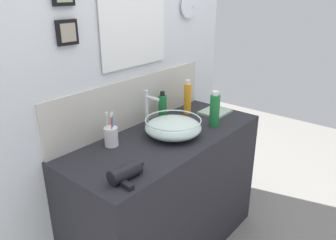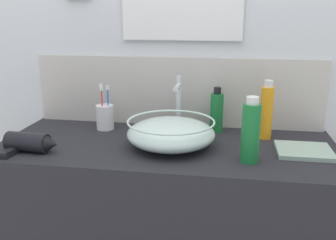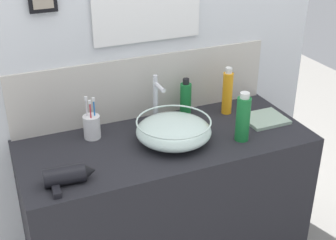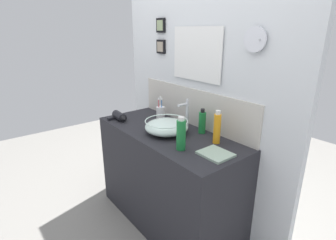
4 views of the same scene
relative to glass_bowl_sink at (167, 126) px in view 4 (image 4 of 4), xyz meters
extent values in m
plane|color=gray|center=(-0.02, 0.03, -0.91)|extent=(6.00, 6.00, 0.00)
cube|color=#232328|center=(-0.02, 0.03, -0.48)|extent=(1.33, 0.56, 0.86)
cube|color=silver|center=(-0.02, 0.34, 0.35)|extent=(1.88, 0.06, 2.53)
cube|color=beige|center=(-0.02, 0.30, 0.10)|extent=(1.30, 0.02, 0.31)
cube|color=white|center=(0.00, 0.30, 0.53)|extent=(0.46, 0.01, 0.35)
cube|color=white|center=(0.00, 0.29, 0.53)|extent=(0.52, 0.01, 0.41)
cylinder|color=silver|center=(0.52, 0.29, 0.66)|extent=(0.16, 0.01, 0.16)
cylinder|color=silver|center=(0.56, 0.30, 0.66)|extent=(0.01, 0.06, 0.01)
cube|color=black|center=(-0.46, 0.29, 0.75)|extent=(0.12, 0.02, 0.12)
cube|color=gray|center=(-0.46, 0.29, 0.75)|extent=(0.08, 0.01, 0.09)
cube|color=black|center=(-0.46, 0.29, 0.57)|extent=(0.12, 0.02, 0.12)
cube|color=gray|center=(-0.46, 0.29, 0.57)|extent=(0.08, 0.01, 0.09)
ellipsoid|color=silver|center=(0.00, 0.00, 0.00)|extent=(0.34, 0.34, 0.11)
torus|color=silver|center=(0.00, 0.00, 0.05)|extent=(0.34, 0.34, 0.01)
torus|color=#B2B7BC|center=(0.00, 0.00, -0.05)|extent=(0.13, 0.13, 0.01)
cylinder|color=silver|center=(0.00, 0.21, 0.05)|extent=(0.02, 0.02, 0.21)
cylinder|color=silver|center=(0.00, 0.16, 0.15)|extent=(0.02, 0.10, 0.02)
cylinder|color=silver|center=(0.00, 0.21, 0.17)|extent=(0.02, 0.02, 0.03)
cylinder|color=black|center=(-0.52, -0.13, -0.02)|extent=(0.16, 0.08, 0.07)
cone|color=black|center=(-0.42, -0.14, -0.02)|extent=(0.05, 0.07, 0.06)
cube|color=black|center=(-0.57, -0.18, -0.04)|extent=(0.04, 0.09, 0.02)
cylinder|color=white|center=(-0.33, 0.18, 0.00)|extent=(0.08, 0.08, 0.11)
cylinder|color=blue|center=(-0.31, 0.18, 0.04)|extent=(0.01, 0.01, 0.17)
cube|color=white|center=(-0.31, 0.18, 0.13)|extent=(0.01, 0.01, 0.02)
cylinder|color=white|center=(-0.34, 0.19, 0.04)|extent=(0.01, 0.01, 0.18)
cube|color=white|center=(-0.34, 0.19, 0.14)|extent=(0.01, 0.01, 0.02)
cylinder|color=#D83F4C|center=(-0.33, 0.17, 0.03)|extent=(0.01, 0.01, 0.17)
cube|color=white|center=(-0.33, 0.17, 0.13)|extent=(0.01, 0.01, 0.02)
cylinder|color=#197233|center=(0.16, 0.22, 0.03)|extent=(0.06, 0.06, 0.17)
cylinder|color=black|center=(0.16, 0.22, 0.13)|extent=(0.03, 0.03, 0.03)
cylinder|color=#197233|center=(0.29, -0.10, 0.05)|extent=(0.06, 0.06, 0.21)
cylinder|color=silver|center=(0.29, -0.10, 0.16)|extent=(0.04, 0.04, 0.03)
cylinder|color=orange|center=(0.37, 0.17, 0.05)|extent=(0.05, 0.05, 0.22)
cylinder|color=silver|center=(0.37, 0.17, 0.17)|extent=(0.03, 0.03, 0.03)
cube|color=#99B29E|center=(0.50, 0.02, -0.05)|extent=(0.20, 0.18, 0.02)
camera|label=1|loc=(-1.40, -1.12, 0.76)|focal=35.00mm
camera|label=2|loc=(0.21, -1.35, 0.44)|focal=40.00mm
camera|label=3|loc=(-0.75, -1.68, 0.99)|focal=50.00mm
camera|label=4|loc=(1.51, -1.17, 0.71)|focal=28.00mm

